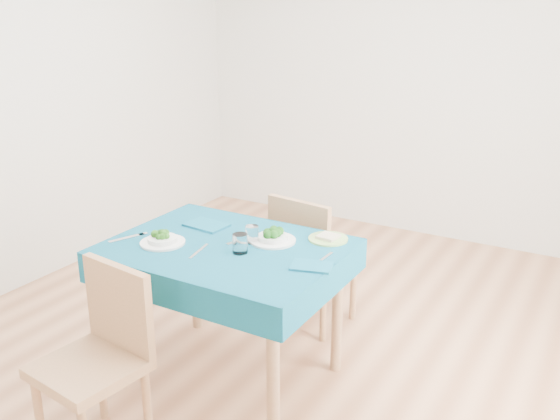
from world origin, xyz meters
The scene contains 16 objects.
room_shell centered at (0.00, 0.00, 1.35)m, with size 4.02×4.52×2.73m.
table centered at (-0.09, -0.39, 0.38)m, with size 1.16×0.88×0.76m, color navy.
chair_near centered at (-0.28, -1.18, 0.51)m, with size 0.41×0.45×1.03m, color #986D47.
chair_far centered at (0.04, 0.38, 0.53)m, with size 0.42×0.46×1.05m, color #986D47.
bowl_near centered at (-0.39, -0.53, 0.79)m, with size 0.23×0.23×0.07m, color white, non-canonical shape.
bowl_far centered at (0.08, -0.22, 0.79)m, with size 0.24×0.24×0.07m, color white, non-canonical shape.
fork_near centered at (-0.60, -0.56, 0.76)m, with size 0.03×0.20×0.00m, color silver.
knife_near centered at (-0.16, -0.52, 0.76)m, with size 0.02×0.20×0.00m, color silver.
fork_far centered at (-0.06, -0.29, 0.76)m, with size 0.02×0.18×0.00m, color silver.
knife_far centered at (0.41, -0.30, 0.76)m, with size 0.02×0.20×0.00m, color silver.
napkin_near centered at (-0.35, -0.21, 0.76)m, with size 0.22×0.16×0.01m, color navy.
napkin_far centered at (0.41, -0.41, 0.76)m, with size 0.19×0.13×0.01m, color navy.
tumbler_center centered at (0.00, -0.28, 0.80)m, with size 0.07×0.07×0.09m, color white.
tumbler_side centered at (0.02, -0.43, 0.81)m, with size 0.08×0.08×0.10m, color white.
side_plate centered at (0.32, -0.05, 0.76)m, with size 0.21×0.21×0.01m, color #8DBF5D.
bread_slice centered at (0.32, -0.05, 0.78)m, with size 0.10×0.10×0.01m, color beige.
Camera 1 is at (1.61, -2.78, 1.94)m, focal length 40.00 mm.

